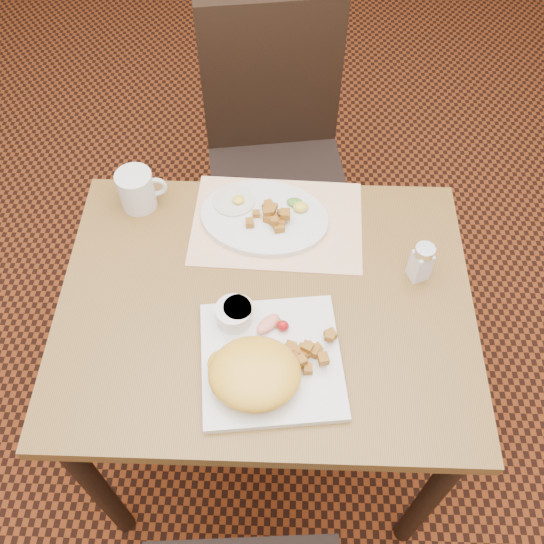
{
  "coord_description": "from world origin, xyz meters",
  "views": [
    {
      "loc": [
        0.04,
        -0.7,
        1.86
      ],
      "look_at": [
        0.01,
        0.03,
        0.82
      ],
      "focal_mm": 40.0,
      "sensor_mm": 36.0,
      "label": 1
    }
  ],
  "objects_px": {
    "table": "(266,326)",
    "salt_shaker": "(421,262)",
    "plate_oval": "(264,218)",
    "coffee_mug": "(137,190)",
    "plate_square": "(271,360)",
    "chair_far": "(276,149)"
  },
  "relations": [
    {
      "from": "table",
      "to": "salt_shaker",
      "type": "bearing_deg",
      "value": 13.19
    },
    {
      "from": "table",
      "to": "chair_far",
      "type": "height_order",
      "value": "chair_far"
    },
    {
      "from": "plate_oval",
      "to": "coffee_mug",
      "type": "bearing_deg",
      "value": 171.57
    },
    {
      "from": "plate_square",
      "to": "salt_shaker",
      "type": "height_order",
      "value": "salt_shaker"
    },
    {
      "from": "chair_far",
      "to": "salt_shaker",
      "type": "height_order",
      "value": "chair_far"
    },
    {
      "from": "coffee_mug",
      "to": "table",
      "type": "bearing_deg",
      "value": -40.85
    },
    {
      "from": "table",
      "to": "plate_square",
      "type": "bearing_deg",
      "value": -83.13
    },
    {
      "from": "plate_square",
      "to": "coffee_mug",
      "type": "relative_size",
      "value": 2.4
    },
    {
      "from": "coffee_mug",
      "to": "chair_far",
      "type": "bearing_deg",
      "value": 53.21
    },
    {
      "from": "plate_oval",
      "to": "coffee_mug",
      "type": "relative_size",
      "value": 2.61
    },
    {
      "from": "plate_oval",
      "to": "coffee_mug",
      "type": "height_order",
      "value": "coffee_mug"
    },
    {
      "from": "plate_oval",
      "to": "salt_shaker",
      "type": "bearing_deg",
      "value": -23.18
    },
    {
      "from": "plate_square",
      "to": "coffee_mug",
      "type": "height_order",
      "value": "coffee_mug"
    },
    {
      "from": "table",
      "to": "coffee_mug",
      "type": "height_order",
      "value": "coffee_mug"
    },
    {
      "from": "chair_far",
      "to": "coffee_mug",
      "type": "distance_m",
      "value": 0.59
    },
    {
      "from": "salt_shaker",
      "to": "chair_far",
      "type": "bearing_deg",
      "value": 118.2
    },
    {
      "from": "salt_shaker",
      "to": "table",
      "type": "bearing_deg",
      "value": -166.81
    },
    {
      "from": "chair_far",
      "to": "table",
      "type": "bearing_deg",
      "value": 81.18
    },
    {
      "from": "chair_far",
      "to": "plate_oval",
      "type": "bearing_deg",
      "value": 79.65
    },
    {
      "from": "coffee_mug",
      "to": "plate_square",
      "type": "bearing_deg",
      "value": -51.55
    },
    {
      "from": "table",
      "to": "plate_square",
      "type": "xyz_separation_m",
      "value": [
        0.02,
        -0.15,
        0.12
      ]
    },
    {
      "from": "chair_far",
      "to": "coffee_mug",
      "type": "xyz_separation_m",
      "value": [
        -0.32,
        -0.43,
        0.26
      ]
    }
  ]
}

